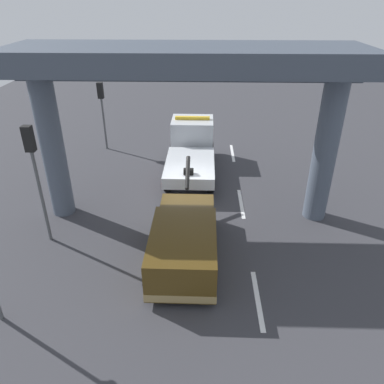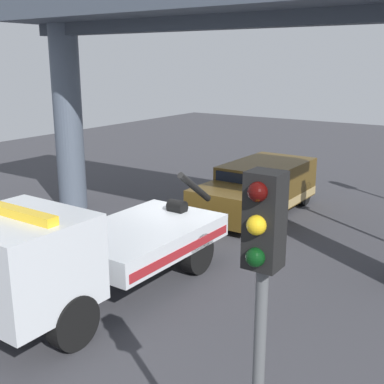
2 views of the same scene
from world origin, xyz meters
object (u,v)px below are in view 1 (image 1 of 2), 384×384
Objects in this scene: towed_van_green at (184,244)px; traffic_light_far at (34,161)px; tow_truck_white at (191,147)px; traffic_light_mid at (102,101)px.

towed_van_green is 6.02m from traffic_light_far.
tow_truck_white is 8.05m from towed_van_green.
tow_truck_white is at bearing -116.61° from traffic_light_mid.
towed_van_green is (-8.04, 0.01, -0.42)m from tow_truck_white.
tow_truck_white reaches higher than towed_van_green.
traffic_light_far is (-6.84, 5.31, 2.16)m from tow_truck_white.
tow_truck_white is at bearing -37.83° from traffic_light_far.
tow_truck_white is 1.57× the size of traffic_light_far.
tow_truck_white is 8.93m from traffic_light_far.
traffic_light_mid is (10.70, 5.31, 2.15)m from towed_van_green.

